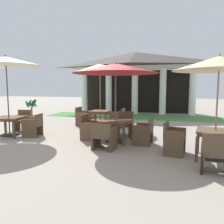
# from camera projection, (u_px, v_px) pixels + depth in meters

# --- Properties ---
(ground_plane) EXTENTS (60.00, 60.00, 0.00)m
(ground_plane) POSITION_uv_depth(u_px,v_px,m) (94.00, 141.00, 7.11)
(ground_plane) COLOR #9E9384
(background_pavilion) EXTENTS (8.66, 3.10, 4.15)m
(background_pavilion) POSITION_uv_depth(u_px,v_px,m) (135.00, 66.00, 14.59)
(background_pavilion) COLOR white
(background_pavilion) RESTS_ON ground
(lawn_strip) EXTENTS (10.46, 2.44, 0.01)m
(lawn_strip) POSITION_uv_depth(u_px,v_px,m) (130.00, 116.00, 13.22)
(lawn_strip) COLOR #47843D
(lawn_strip) RESTS_ON ground
(patio_table_near_foreground) EXTENTS (0.99, 0.99, 0.74)m
(patio_table_near_foreground) POSITION_uv_depth(u_px,v_px,m) (215.00, 134.00, 5.31)
(patio_table_near_foreground) COLOR brown
(patio_table_near_foreground) RESTS_ON ground
(patio_umbrella_near_foreground) EXTENTS (2.22, 2.22, 2.59)m
(patio_umbrella_near_foreground) POSITION_uv_depth(u_px,v_px,m) (219.00, 64.00, 5.12)
(patio_umbrella_near_foreground) COLOR #2D2D2D
(patio_umbrella_near_foreground) RESTS_ON ground
(patio_chair_near_foreground_south) EXTENTS (0.66, 0.57, 0.87)m
(patio_chair_near_foreground_south) POSITION_uv_depth(u_px,v_px,m) (217.00, 154.00, 4.43)
(patio_chair_near_foreground_south) COLOR brown
(patio_chair_near_foreground_south) RESTS_ON ground
(patio_chair_near_foreground_west) EXTENTS (0.60, 0.69, 0.85)m
(patio_chair_near_foreground_west) POSITION_uv_depth(u_px,v_px,m) (174.00, 139.00, 5.74)
(patio_chair_near_foreground_west) COLOR brown
(patio_chair_near_foreground_west) RESTS_ON ground
(patio_table_mid_left) EXTENTS (0.87, 0.87, 0.72)m
(patio_table_mid_left) POSITION_uv_depth(u_px,v_px,m) (100.00, 113.00, 9.86)
(patio_table_mid_left) COLOR brown
(patio_table_mid_left) RESTS_ON ground
(patio_umbrella_mid_left) EXTENTS (2.41, 2.41, 2.90)m
(patio_umbrella_mid_left) POSITION_uv_depth(u_px,v_px,m) (100.00, 69.00, 9.64)
(patio_umbrella_mid_left) COLOR #2D2D2D
(patio_umbrella_mid_left) RESTS_ON ground
(patio_chair_mid_left_east) EXTENTS (0.54, 0.57, 0.85)m
(patio_chair_mid_left_east) POSITION_uv_depth(u_px,v_px,m) (119.00, 119.00, 9.63)
(patio_chair_mid_left_east) COLOR brown
(patio_chair_mid_left_east) RESTS_ON ground
(patio_chair_mid_left_west) EXTENTS (0.57, 0.64, 0.86)m
(patio_chair_mid_left_west) POSITION_uv_depth(u_px,v_px,m) (83.00, 117.00, 10.15)
(patio_chair_mid_left_west) COLOR brown
(patio_chair_mid_left_west) RESTS_ON ground
(patio_table_mid_right) EXTENTS (1.08, 1.08, 0.71)m
(patio_table_mid_right) POSITION_uv_depth(u_px,v_px,m) (9.00, 119.00, 7.89)
(patio_table_mid_right) COLOR brown
(patio_table_mid_right) RESTS_ON ground
(patio_umbrella_mid_right) EXTENTS (2.63, 2.63, 2.94)m
(patio_umbrella_mid_right) POSITION_uv_depth(u_px,v_px,m) (6.00, 62.00, 7.65)
(patio_umbrella_mid_right) COLOR #2D2D2D
(patio_umbrella_mid_right) RESTS_ON ground
(patio_chair_mid_right_east) EXTENTS (0.65, 0.67, 0.83)m
(patio_chair_mid_right_east) POSITION_uv_depth(u_px,v_px,m) (33.00, 126.00, 7.82)
(patio_chair_mid_right_east) COLOR brown
(patio_chair_mid_right_east) RESTS_ON ground
(patio_chair_mid_right_north) EXTENTS (0.64, 0.62, 0.86)m
(patio_chair_mid_right_north) POSITION_uv_depth(u_px,v_px,m) (22.00, 121.00, 8.83)
(patio_chair_mid_right_north) COLOR brown
(patio_chair_mid_right_north) RESTS_ON ground
(patio_table_far_back) EXTENTS (1.00, 1.00, 0.72)m
(patio_table_far_back) POSITION_uv_depth(u_px,v_px,m) (115.00, 123.00, 7.05)
(patio_table_far_back) COLOR brown
(patio_table_far_back) RESTS_ON ground
(patio_umbrella_far_back) EXTENTS (2.79, 2.79, 2.61)m
(patio_umbrella_far_back) POSITION_uv_depth(u_px,v_px,m) (116.00, 69.00, 6.85)
(patio_umbrella_far_back) COLOR #2D2D2D
(patio_umbrella_far_back) RESTS_ON ground
(patio_chair_far_back_north) EXTENTS (0.66, 0.57, 0.89)m
(patio_chair_far_back_north) POSITION_uv_depth(u_px,v_px,m) (124.00, 124.00, 7.96)
(patio_chair_far_back_north) COLOR brown
(patio_chair_far_back_north) RESTS_ON ground
(patio_chair_far_back_west) EXTENTS (0.57, 0.63, 0.86)m
(patio_chair_far_back_west) POSITION_uv_depth(u_px,v_px,m) (89.00, 128.00, 7.41)
(patio_chair_far_back_west) COLOR brown
(patio_chair_far_back_west) RESTS_ON ground
(patio_chair_far_back_south) EXTENTS (0.67, 0.63, 0.79)m
(patio_chair_far_back_south) POSITION_uv_depth(u_px,v_px,m) (104.00, 136.00, 6.18)
(patio_chair_far_back_south) COLOR brown
(patio_chair_far_back_south) RESTS_ON ground
(patio_chair_far_back_east) EXTENTS (0.61, 0.64, 0.82)m
(patio_chair_far_back_east) POSITION_uv_depth(u_px,v_px,m) (144.00, 132.00, 6.73)
(patio_chair_far_back_east) COLOR brown
(patio_chair_far_back_east) RESTS_ON ground
(potted_palm_left_edge) EXTENTS (0.61, 0.62, 1.22)m
(potted_palm_left_edge) POSITION_uv_depth(u_px,v_px,m) (32.00, 115.00, 10.62)
(potted_palm_left_edge) COLOR #995638
(potted_palm_left_edge) RESTS_ON ground
(terracotta_urn) EXTENTS (0.33, 0.33, 0.45)m
(terracotta_urn) POSITION_uv_depth(u_px,v_px,m) (92.00, 115.00, 12.29)
(terracotta_urn) COLOR brown
(terracotta_urn) RESTS_ON ground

